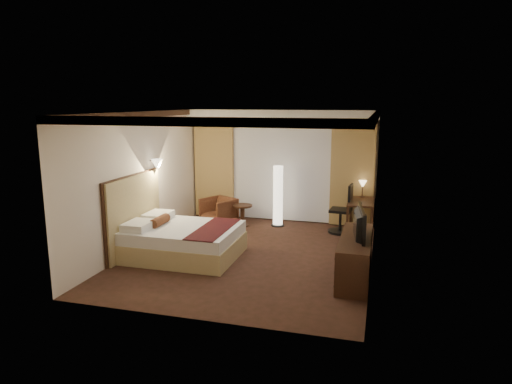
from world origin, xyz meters
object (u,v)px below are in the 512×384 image
(armchair, at_px, (219,210))
(floor_lamp, at_px, (278,196))
(bed, at_px, (184,241))
(side_table, at_px, (242,215))
(office_chair, at_px, (341,208))
(dresser, at_px, (355,257))
(television, at_px, (355,219))
(desk, at_px, (360,217))

(armchair, distance_m, floor_lamp, 1.47)
(bed, relative_size, side_table, 4.00)
(bed, bearing_deg, floor_lamp, 64.77)
(side_table, distance_m, office_chair, 2.30)
(armchair, xyz_separation_m, dresser, (3.36, -2.58, 0.00))
(television, bearing_deg, floor_lamp, 26.97)
(office_chair, relative_size, dresser, 0.61)
(television, bearing_deg, desk, -7.12)
(floor_lamp, bearing_deg, dresser, -55.07)
(floor_lamp, bearing_deg, office_chair, -7.10)
(armchair, bearing_deg, floor_lamp, 37.76)
(side_table, bearing_deg, armchair, -179.49)
(side_table, height_order, desk, desk)
(desk, height_order, dresser, desk)
(armchair, bearing_deg, television, -9.03)
(floor_lamp, bearing_deg, bed, -115.23)
(office_chair, bearing_deg, television, -74.89)
(bed, xyz_separation_m, side_table, (0.42, 2.38, -0.04))
(armchair, height_order, office_chair, office_chair)
(bed, xyz_separation_m, armchair, (-0.18, 2.37, 0.06))
(armchair, height_order, floor_lamp, floor_lamp)
(television, bearing_deg, office_chair, 2.32)
(bed, relative_size, armchair, 2.87)
(floor_lamp, bearing_deg, desk, -4.00)
(dresser, distance_m, television, 0.65)
(desk, height_order, television, television)
(desk, relative_size, dresser, 0.60)
(floor_lamp, bearing_deg, armchair, -171.00)
(floor_lamp, distance_m, desk, 1.94)
(desk, distance_m, office_chair, 0.47)
(bed, xyz_separation_m, desk, (3.13, 2.46, 0.08))
(bed, bearing_deg, dresser, -3.72)
(side_table, bearing_deg, bed, -99.96)
(armchair, xyz_separation_m, desk, (3.31, 0.09, 0.02))
(side_table, distance_m, dresser, 3.79)
(office_chair, bearing_deg, bed, -132.93)
(floor_lamp, bearing_deg, television, -55.48)
(armchair, relative_size, office_chair, 0.63)
(armchair, xyz_separation_m, office_chair, (2.87, 0.04, 0.20))
(desk, bearing_deg, television, -89.57)
(armchair, bearing_deg, side_table, 29.27)
(bed, xyz_separation_m, office_chair, (2.69, 2.41, 0.26))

